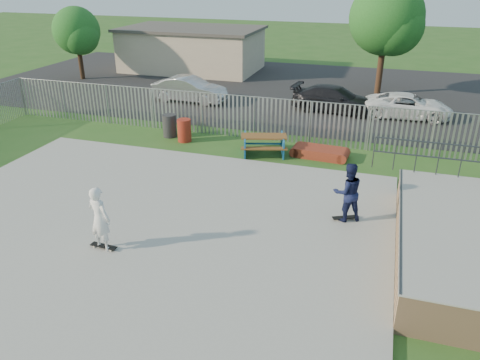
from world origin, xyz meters
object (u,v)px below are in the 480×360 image
(trash_bin_red, at_px, (184,130))
(skater_white, at_px, (100,219))
(car_dark, at_px, (335,99))
(car_white, at_px, (408,106))
(skater_navy, at_px, (348,192))
(tree_mid, at_px, (386,18))
(tree_left, at_px, (76,31))
(trash_bin_grey, at_px, (170,126))
(car_silver, at_px, (190,89))
(picnic_table, at_px, (264,144))
(funbox, at_px, (320,152))

(trash_bin_red, bearing_deg, skater_white, -80.29)
(car_dark, height_order, skater_white, skater_white)
(car_white, relative_size, skater_navy, 2.40)
(tree_mid, bearing_deg, trash_bin_red, -124.25)
(trash_bin_red, xyz_separation_m, tree_left, (-12.34, 9.92, 2.82))
(trash_bin_grey, bearing_deg, tree_mid, 51.88)
(car_dark, distance_m, skater_white, 16.82)
(car_silver, bearing_deg, car_dark, -84.10)
(skater_white, bearing_deg, trash_bin_red, -67.17)
(car_dark, xyz_separation_m, skater_white, (-4.43, -16.22, 0.38))
(car_silver, height_order, car_white, car_silver)
(trash_bin_grey, distance_m, car_white, 12.65)
(picnic_table, distance_m, car_white, 9.52)
(tree_left, distance_m, tree_mid, 20.58)
(funbox, bearing_deg, tree_left, 156.06)
(trash_bin_red, distance_m, car_dark, 9.20)
(skater_navy, bearing_deg, trash_bin_red, -61.01)
(trash_bin_red, bearing_deg, picnic_table, -6.13)
(car_dark, xyz_separation_m, car_white, (3.84, 0.04, -0.06))
(car_silver, bearing_deg, funbox, -124.13)
(skater_white, bearing_deg, car_dark, -92.15)
(tree_left, bearing_deg, tree_mid, 5.55)
(picnic_table, xyz_separation_m, tree_left, (-16.24, 10.34, 2.93))
(funbox, bearing_deg, tree_mid, 85.63)
(funbox, relative_size, skater_navy, 1.10)
(picnic_table, relative_size, car_silver, 0.52)
(skater_navy, bearing_deg, tree_left, -63.44)
(funbox, xyz_separation_m, car_silver, (-8.78, 6.57, 0.55))
(funbox, relative_size, tree_left, 0.42)
(skater_navy, bearing_deg, trash_bin_grey, -59.88)
(car_dark, relative_size, tree_mid, 0.70)
(trash_bin_grey, height_order, tree_mid, tree_mid)
(tree_left, bearing_deg, funbox, -28.23)
(picnic_table, relative_size, funbox, 1.11)
(skater_navy, bearing_deg, car_dark, -107.48)
(trash_bin_red, bearing_deg, trash_bin_grey, 157.08)
(trash_bin_red, bearing_deg, car_dark, 49.22)
(trash_bin_grey, xyz_separation_m, tree_mid, (9.03, 11.51, 4.05))
(car_white, distance_m, tree_mid, 6.52)
(picnic_table, xyz_separation_m, car_white, (5.96, 7.43, 0.23))
(picnic_table, relative_size, skater_white, 1.22)
(trash_bin_red, xyz_separation_m, car_silver, (-2.50, 6.49, 0.23))
(picnic_table, distance_m, tree_left, 19.47)
(car_white, xyz_separation_m, skater_white, (-8.27, -16.26, 0.45))
(car_white, distance_m, tree_left, 22.55)
(skater_navy, bearing_deg, funbox, -99.43)
(funbox, bearing_deg, car_white, 67.55)
(trash_bin_red, relative_size, car_dark, 0.22)
(car_white, bearing_deg, funbox, 151.71)
(car_white, xyz_separation_m, skater_navy, (-1.94, -12.52, 0.45))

